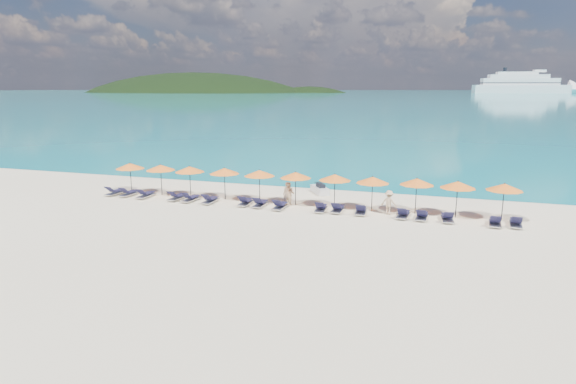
% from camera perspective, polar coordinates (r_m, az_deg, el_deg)
% --- Properties ---
extents(ground, '(1400.00, 1400.00, 0.00)m').
position_cam_1_polar(ground, '(28.03, -1.87, -3.66)').
color(ground, beige).
extents(sea, '(1600.00, 1300.00, 0.01)m').
position_cam_1_polar(sea, '(685.47, 17.25, 11.23)').
color(sea, '#1FA9B2').
rests_on(sea, ground).
extents(headland_main, '(374.00, 242.00, 126.50)m').
position_cam_1_polar(headland_main, '(645.94, -11.08, 8.13)').
color(headland_main, black).
rests_on(headland_main, ground).
extents(headland_small, '(162.00, 126.00, 85.50)m').
position_cam_1_polar(headland_small, '(608.09, 2.49, 8.37)').
color(headland_small, black).
rests_on(headland_small, ground).
extents(cruise_ship, '(123.75, 39.45, 34.03)m').
position_cam_1_polar(cruise_ship, '(618.68, 26.85, 11.22)').
color(cruise_ship, white).
rests_on(cruise_ship, ground).
extents(jetski, '(1.81, 2.20, 0.75)m').
position_cam_1_polar(jetski, '(35.59, 3.80, 0.31)').
color(jetski, silver).
rests_on(jetski, ground).
extents(beachgoer_a, '(0.65, 0.50, 1.59)m').
position_cam_1_polar(beachgoer_a, '(31.72, -0.07, -0.26)').
color(beachgoer_a, tan).
rests_on(beachgoer_a, ground).
extents(beachgoer_b, '(0.77, 0.47, 1.53)m').
position_cam_1_polar(beachgoer_b, '(31.95, 0.13, -0.22)').
color(beachgoer_b, tan).
rests_on(beachgoer_b, ground).
extents(beachgoer_c, '(1.07, 0.71, 1.52)m').
position_cam_1_polar(beachgoer_c, '(30.25, 11.88, -1.23)').
color(beachgoer_c, tan).
rests_on(beachgoer_c, ground).
extents(umbrella_0, '(2.10, 2.10, 2.28)m').
position_cam_1_polar(umbrella_0, '(37.32, -18.22, 2.95)').
color(umbrella_0, black).
rests_on(umbrella_0, ground).
extents(umbrella_1, '(2.10, 2.10, 2.28)m').
position_cam_1_polar(umbrella_1, '(35.95, -14.87, 2.82)').
color(umbrella_1, black).
rests_on(umbrella_1, ground).
extents(umbrella_2, '(2.10, 2.10, 2.28)m').
position_cam_1_polar(umbrella_2, '(34.77, -11.58, 2.66)').
color(umbrella_2, black).
rests_on(umbrella_2, ground).
extents(umbrella_3, '(2.10, 2.10, 2.28)m').
position_cam_1_polar(umbrella_3, '(33.66, -7.54, 2.49)').
color(umbrella_3, black).
rests_on(umbrella_3, ground).
extents(umbrella_4, '(2.10, 2.10, 2.28)m').
position_cam_1_polar(umbrella_4, '(32.58, -3.41, 2.25)').
color(umbrella_4, black).
rests_on(umbrella_4, ground).
extents(umbrella_5, '(2.10, 2.10, 2.28)m').
position_cam_1_polar(umbrella_5, '(31.79, 0.91, 2.02)').
color(umbrella_5, black).
rests_on(umbrella_5, ground).
extents(umbrella_6, '(2.10, 2.10, 2.28)m').
position_cam_1_polar(umbrella_6, '(31.13, 5.58, 1.74)').
color(umbrella_6, black).
rests_on(umbrella_6, ground).
extents(umbrella_7, '(2.10, 2.10, 2.28)m').
position_cam_1_polar(umbrella_7, '(30.58, 10.00, 1.41)').
color(umbrella_7, black).
rests_on(umbrella_7, ground).
extents(umbrella_8, '(2.10, 2.10, 2.28)m').
position_cam_1_polar(umbrella_8, '(30.62, 15.03, 1.19)').
color(umbrella_8, black).
rests_on(umbrella_8, ground).
extents(umbrella_9, '(2.10, 2.10, 2.28)m').
position_cam_1_polar(umbrella_9, '(30.40, 19.48, 0.82)').
color(umbrella_9, black).
rests_on(umbrella_9, ground).
extents(umbrella_10, '(2.10, 2.10, 2.28)m').
position_cam_1_polar(umbrella_10, '(30.71, 24.28, 0.54)').
color(umbrella_10, black).
rests_on(umbrella_10, ground).
extents(lounger_0, '(0.74, 1.74, 0.66)m').
position_cam_1_polar(lounger_0, '(37.23, -19.82, 0.02)').
color(lounger_0, silver).
rests_on(lounger_0, ground).
extents(lounger_1, '(0.71, 1.73, 0.66)m').
position_cam_1_polar(lounger_1, '(36.54, -18.33, -0.10)').
color(lounger_1, silver).
rests_on(lounger_1, ground).
extents(lounger_2, '(0.63, 1.70, 0.66)m').
position_cam_1_polar(lounger_2, '(35.66, -16.51, -0.28)').
color(lounger_2, silver).
rests_on(lounger_2, ground).
extents(lounger_3, '(0.78, 1.75, 0.66)m').
position_cam_1_polar(lounger_3, '(34.38, -13.02, -0.54)').
color(lounger_3, silver).
rests_on(lounger_3, ground).
extents(lounger_4, '(0.76, 1.75, 0.66)m').
position_cam_1_polar(lounger_4, '(33.75, -11.44, -0.71)').
color(lounger_4, silver).
rests_on(lounger_4, ground).
extents(lounger_5, '(0.63, 1.70, 0.66)m').
position_cam_1_polar(lounger_5, '(33.01, -9.21, -0.92)').
color(lounger_5, silver).
rests_on(lounger_5, ground).
extents(lounger_6, '(0.68, 1.72, 0.66)m').
position_cam_1_polar(lounger_6, '(32.15, -5.04, -1.16)').
color(lounger_6, silver).
rests_on(lounger_6, ground).
extents(lounger_7, '(0.63, 1.70, 0.66)m').
position_cam_1_polar(lounger_7, '(31.68, -3.31, -1.34)').
color(lounger_7, silver).
rests_on(lounger_7, ground).
extents(lounger_8, '(0.65, 1.71, 0.66)m').
position_cam_1_polar(lounger_8, '(31.02, -0.96, -1.61)').
color(lounger_8, silver).
rests_on(lounger_8, ground).
extents(lounger_9, '(0.76, 1.75, 0.66)m').
position_cam_1_polar(lounger_9, '(30.52, 3.93, -1.88)').
color(lounger_9, silver).
rests_on(lounger_9, ground).
extents(lounger_10, '(0.64, 1.71, 0.66)m').
position_cam_1_polar(lounger_10, '(30.45, 5.92, -1.95)').
color(lounger_10, silver).
rests_on(lounger_10, ground).
extents(lounger_11, '(0.77, 1.75, 0.66)m').
position_cam_1_polar(lounger_11, '(30.15, 8.63, -2.17)').
color(lounger_11, silver).
rests_on(lounger_11, ground).
extents(lounger_12, '(0.76, 1.75, 0.66)m').
position_cam_1_polar(lounger_12, '(29.82, 13.50, -2.54)').
color(lounger_12, silver).
rests_on(lounger_12, ground).
extents(lounger_13, '(0.72, 1.73, 0.66)m').
position_cam_1_polar(lounger_13, '(29.71, 15.59, -2.71)').
color(lounger_13, silver).
rests_on(lounger_13, ground).
extents(lounger_14, '(0.78, 1.75, 0.66)m').
position_cam_1_polar(lounger_14, '(29.72, 18.36, -2.89)').
color(lounger_14, silver).
rests_on(lounger_14, ground).
extents(lounger_15, '(0.73, 1.74, 0.66)m').
position_cam_1_polar(lounger_15, '(29.76, 23.33, -3.26)').
color(lounger_15, silver).
rests_on(lounger_15, ground).
extents(lounger_16, '(0.75, 1.74, 0.66)m').
position_cam_1_polar(lounger_16, '(30.07, 25.39, -3.29)').
color(lounger_16, silver).
rests_on(lounger_16, ground).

